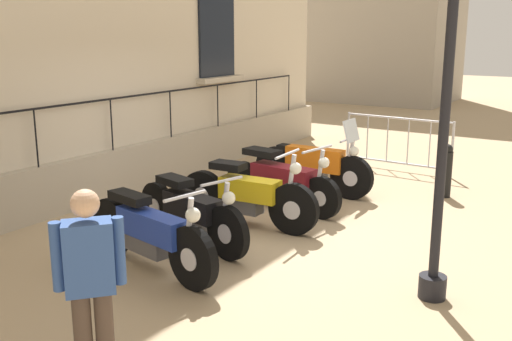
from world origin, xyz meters
TOP-DOWN VIEW (x-y plane):
  - ground_plane at (0.00, 0.00)m, footprint 60.00×60.00m
  - motorcycle_blue at (0.04, -1.95)m, footprint 2.19×0.71m
  - motorcycle_black at (-0.10, -1.04)m, footprint 2.11×0.81m
  - motorcycle_yellow at (0.12, -0.06)m, footprint 2.15×0.67m
  - motorcycle_maroon at (0.09, 0.91)m, footprint 2.14×0.76m
  - motorcycle_orange at (0.08, 1.98)m, footprint 2.15×0.53m
  - crowd_barrier at (0.69, 4.33)m, footprint 2.17×0.17m
  - bollard at (2.02, 2.92)m, footprint 0.19×0.19m
  - pedestrian_standing at (1.23, -3.87)m, footprint 0.40×0.42m

SIDE VIEW (x-z plane):
  - ground_plane at x=0.00m, z-range 0.00..0.00m
  - motorcycle_black at x=-0.10m, z-range -0.06..0.91m
  - motorcycle_blue at x=0.04m, z-range -0.08..0.94m
  - motorcycle_maroon at x=0.09m, z-range -0.08..0.95m
  - motorcycle_yellow at x=0.12m, z-range -0.12..0.99m
  - bollard at x=2.02m, z-range 0.00..0.88m
  - motorcycle_orange at x=0.08m, z-range -0.19..1.10m
  - crowd_barrier at x=0.69m, z-range 0.04..1.09m
  - pedestrian_standing at x=1.23m, z-range 0.09..1.66m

